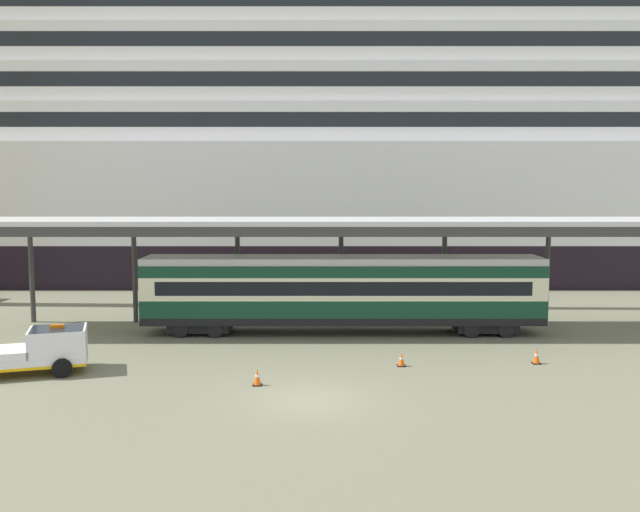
# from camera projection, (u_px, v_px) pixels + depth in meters

# --- Properties ---
(ground_plane) EXTENTS (400.00, 400.00, 0.00)m
(ground_plane) POSITION_uv_depth(u_px,v_px,m) (308.00, 400.00, 24.50)
(ground_plane) COLOR #717159
(cruise_ship) EXTENTS (138.02, 31.56, 32.60)m
(cruise_ship) POSITION_uv_depth(u_px,v_px,m) (241.00, 154.00, 64.77)
(cruise_ship) COLOR black
(cruise_ship) RESTS_ON ground
(platform_canopy) EXTENTS (41.51, 5.55, 6.08)m
(platform_canopy) POSITION_uv_depth(u_px,v_px,m) (341.00, 225.00, 35.49)
(platform_canopy) COLOR silver
(platform_canopy) RESTS_ON ground
(train_carriage) EXTENTS (21.00, 2.81, 4.11)m
(train_carriage) POSITION_uv_depth(u_px,v_px,m) (341.00, 290.00, 35.40)
(train_carriage) COLOR black
(train_carriage) RESTS_ON ground
(service_truck) EXTENTS (5.56, 3.45, 2.02)m
(service_truck) POSITION_uv_depth(u_px,v_px,m) (32.00, 350.00, 27.83)
(service_truck) COLOR white
(service_truck) RESTS_ON ground
(traffic_cone_near) EXTENTS (0.36, 0.36, 0.69)m
(traffic_cone_near) POSITION_uv_depth(u_px,v_px,m) (534.00, 356.00, 29.45)
(traffic_cone_near) COLOR black
(traffic_cone_near) RESTS_ON ground
(traffic_cone_mid) EXTENTS (0.36, 0.36, 0.60)m
(traffic_cone_mid) POSITION_uv_depth(u_px,v_px,m) (400.00, 359.00, 29.04)
(traffic_cone_mid) COLOR black
(traffic_cone_mid) RESTS_ON ground
(traffic_cone_far) EXTENTS (0.36, 0.36, 0.67)m
(traffic_cone_far) POSITION_uv_depth(u_px,v_px,m) (255.00, 377.00, 26.22)
(traffic_cone_far) COLOR black
(traffic_cone_far) RESTS_ON ground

